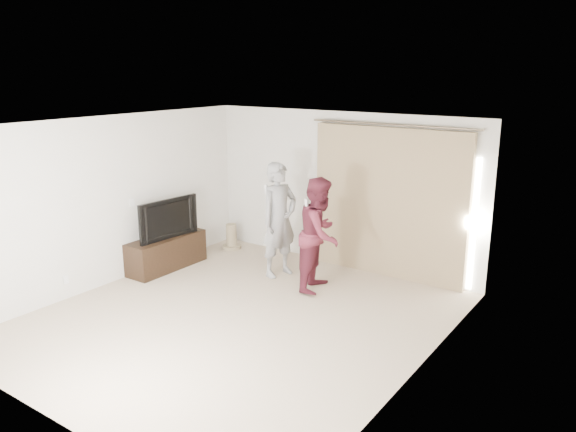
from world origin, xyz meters
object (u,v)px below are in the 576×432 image
object	(u,v)px
tv	(164,218)
person_man	(279,220)
tv_console	(166,252)
person_woman	(320,234)

from	to	relation	value
tv	person_man	world-z (taller)	person_man
tv_console	tv	size ratio (longest dim) A/B	1.24
tv_console	tv	bearing A→B (deg)	-90.00
tv_console	person_woman	world-z (taller)	person_woman
person_man	person_woman	distance (m)	0.86
tv_console	tv	world-z (taller)	tv
person_man	person_woman	xyz separation A→B (m)	(0.85, -0.13, -0.06)
tv	person_woman	world-z (taller)	person_woman
tv_console	person_man	bearing A→B (deg)	25.60
tv	person_woman	bearing A→B (deg)	-69.65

